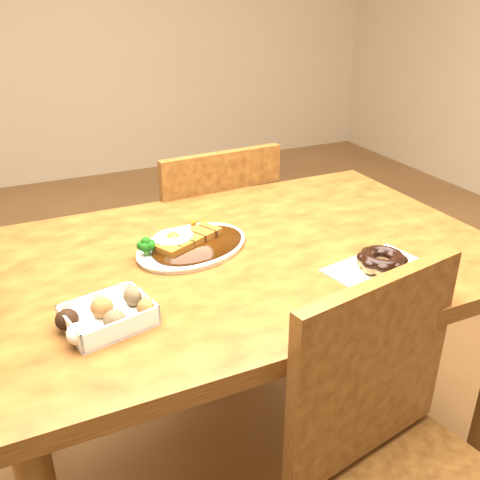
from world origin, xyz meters
name	(u,v)px	position (x,y,z in m)	size (l,w,h in m)	color
ground	(245,473)	(0.00, 0.00, 0.00)	(6.00, 6.00, 0.00)	brown
table	(246,286)	(0.00, 0.00, 0.65)	(1.20, 0.80, 0.75)	#47220E
chair_far	(207,252)	(0.11, 0.53, 0.48)	(0.44, 0.44, 0.87)	#47220E
katsu_curry_plate	(190,244)	(-0.12, 0.06, 0.76)	(0.34, 0.30, 0.06)	white
donut_box	(108,315)	(-0.37, -0.17, 0.77)	(0.19, 0.15, 0.04)	white
pon_de_ring	(382,262)	(0.23, -0.22, 0.77)	(0.25, 0.20, 0.04)	silver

